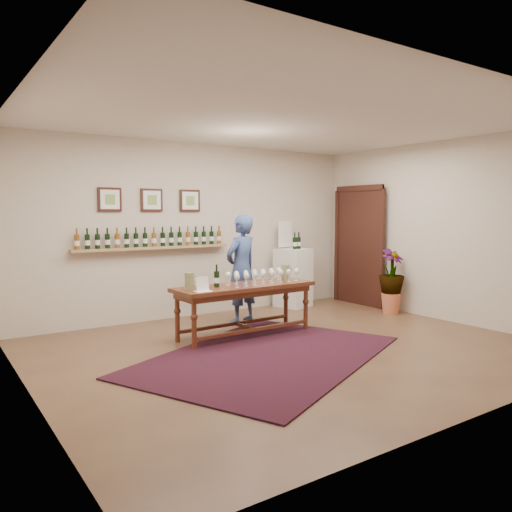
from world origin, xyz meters
TOP-DOWN VIEW (x-y plane):
  - ground at (0.00, 0.00)m, footprint 6.00×6.00m
  - room_shell at (2.11, 1.86)m, footprint 6.00×6.00m
  - rug at (-0.45, -0.11)m, footprint 3.84×3.31m
  - tasting_table at (-0.13, 0.88)m, footprint 2.02×0.69m
  - table_glasses at (0.09, 0.86)m, footprint 1.38×0.37m
  - table_bottles at (-0.56, 0.94)m, footprint 0.31×0.19m
  - pitcher_left at (-0.97, 0.88)m, footprint 0.15×0.15m
  - pitcher_right at (0.67, 1.01)m, footprint 0.14×0.14m
  - menu_card at (-0.89, 0.69)m, footprint 0.21×0.16m
  - display_pedestal at (1.75, 2.19)m, footprint 0.64×0.64m
  - pedestal_bottles at (1.75, 2.09)m, footprint 0.30×0.15m
  - info_sign at (1.71, 2.37)m, footprint 0.37×0.12m
  - potted_plant at (2.71, 0.77)m, footprint 0.53×0.53m
  - person at (0.27, 1.60)m, footprint 0.69×0.55m

SIDE VIEW (x-z plane):
  - ground at x=0.00m, z-range 0.00..0.00m
  - rug at x=-0.45m, z-range 0.00..0.02m
  - display_pedestal at x=1.75m, z-range 0.00..1.04m
  - potted_plant at x=2.71m, z-range 0.08..1.02m
  - tasting_table at x=-0.13m, z-range 0.25..0.96m
  - menu_card at x=-0.89m, z-range 0.71..0.89m
  - table_glasses at x=0.09m, z-range 0.71..0.90m
  - pitcher_right at x=0.67m, z-range 0.71..0.93m
  - pitcher_left at x=-0.97m, z-range 0.71..0.93m
  - person at x=0.27m, z-range 0.00..1.66m
  - table_bottles at x=-0.56m, z-range 0.71..1.04m
  - room_shell at x=2.11m, z-range -1.88..4.12m
  - pedestal_bottles at x=1.75m, z-range 1.04..1.33m
  - info_sign at x=1.71m, z-range 1.04..1.56m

